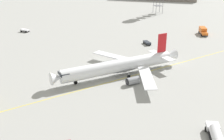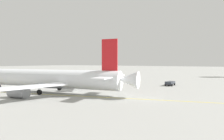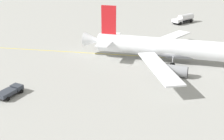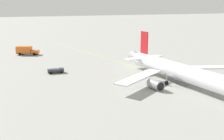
{
  "view_description": "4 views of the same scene",
  "coord_description": "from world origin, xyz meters",
  "views": [
    {
      "loc": [
        26.63,
        79.84,
        34.91
      ],
      "look_at": [
        4.34,
        4.19,
        2.31
      ],
      "focal_mm": 46.02,
      "sensor_mm": 36.0,
      "label": 1
    },
    {
      "loc": [
        -33.22,
        31.36,
        6.61
      ],
      "look_at": [
        -6.82,
        -11.1,
        4.61
      ],
      "focal_mm": 30.62,
      "sensor_mm": 36.0,
      "label": 2
    },
    {
      "loc": [
        13.47,
        -51.23,
        20.65
      ],
      "look_at": [
        -6.82,
        -11.1,
        2.06
      ],
      "focal_mm": 44.51,
      "sensor_mm": 36.0,
      "label": 3
    },
    {
      "loc": [
        58.72,
        -32.22,
        19.56
      ],
      "look_at": [
        -6.82,
        -11.1,
        2.67
      ],
      "focal_mm": 46.08,
      "sensor_mm": 36.0,
      "label": 4
    }
  ],
  "objects": [
    {
      "name": "taxiway_centreline",
      "position": [
        1.66,
        6.14,
        0.0
      ],
      "size": [
        148.4,
        44.87,
        0.01
      ],
      "rotation": [
        0.0,
        0.0,
        0.29
      ],
      "color": "yellow",
      "rests_on": "ground_plane"
    },
    {
      "name": "ground_plane",
      "position": [
        0.0,
        0.0,
        0.0
      ],
      "size": [
        600.0,
        600.0,
        0.0
      ],
      "primitive_type": "plane",
      "color": "#9E9E99"
    },
    {
      "name": "catering_truck_truck",
      "position": [
        -49.0,
        -30.37,
        1.66
      ],
      "size": [
        5.19,
        8.32,
        3.1
      ],
      "rotation": [
        0.0,
        0.0,
        1.22
      ],
      "color": "#232326",
      "rests_on": "ground_plane"
    },
    {
      "name": "pushback_tug_truck",
      "position": [
        28.83,
        -57.8,
        0.79
      ],
      "size": [
        4.41,
        4.08,
        1.3
      ],
      "rotation": [
        0.0,
        0.0,
        2.47
      ],
      "color": "#232326",
      "rests_on": "ground_plane"
    },
    {
      "name": "airliner_main",
      "position": [
        1.68,
        3.33,
        2.89
      ],
      "size": [
        42.22,
        34.66,
        11.13
      ],
      "rotation": [
        0.0,
        0.0,
        0.19
      ],
      "color": "white",
      "rests_on": "ground_plane"
    },
    {
      "name": "baggage_truck_truck",
      "position": [
        -18.67,
        -23.46,
        0.72
      ],
      "size": [
        2.11,
        4.34,
        1.22
      ],
      "rotation": [
        0.0,
        0.0,
        1.57
      ],
      "color": "#232326",
      "rests_on": "ground_plane"
    },
    {
      "name": "fuel_tanker_truck",
      "position": [
        -6.31,
        40.39,
        1.56
      ],
      "size": [
        5.78,
        8.91,
        2.87
      ],
      "rotation": [
        0.0,
        0.0,
        4.29
      ],
      "color": "#232326",
      "rests_on": "ground_plane"
    }
  ]
}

